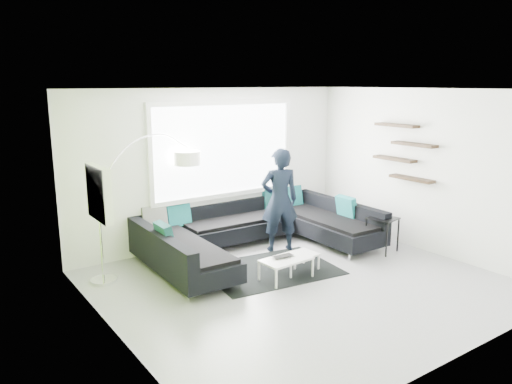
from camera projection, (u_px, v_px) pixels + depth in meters
ground at (302, 284)px, 7.32m from camera, size 5.50×5.50×0.00m
room_shell at (297, 160)px, 7.12m from camera, size 5.54×5.04×2.82m
sectional_sofa at (259, 233)px, 8.52m from camera, size 3.93×2.49×0.84m
rug at (270, 269)px, 7.87m from camera, size 2.17×1.70×0.01m
coffee_table at (292, 265)px, 7.62m from camera, size 1.02×0.63×0.32m
arc_lamp at (99, 213)px, 7.17m from camera, size 2.11×1.20×2.11m
side_table at (382, 235)px, 8.66m from camera, size 0.53×0.53×0.61m
person at (280, 200)px, 8.61m from camera, size 0.96×0.89×1.81m
laptop at (285, 257)px, 7.45m from camera, size 0.35×0.24×0.03m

